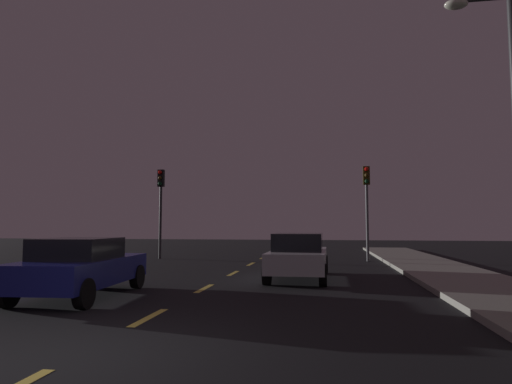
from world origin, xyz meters
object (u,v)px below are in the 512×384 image
traffic_signal_left (161,196)px  street_lamp_right (506,113)px  car_stopped_ahead (299,255)px  traffic_signal_right (367,194)px  car_adjacent_lane (81,266)px

traffic_signal_left → street_lamp_right: 16.75m
car_stopped_ahead → traffic_signal_left: bearing=136.2°
traffic_signal_right → car_adjacent_lane: 14.45m
traffic_signal_right → car_stopped_ahead: (-2.90, -7.36, -2.50)m
traffic_signal_right → car_adjacent_lane: bearing=-123.9°
traffic_signal_left → car_stopped_ahead: bearing=-43.8°
car_adjacent_lane → street_lamp_right: bearing=6.0°
car_stopped_ahead → car_adjacent_lane: bearing=-138.5°
traffic_signal_left → street_lamp_right: street_lamp_right is taller
car_stopped_ahead → car_adjacent_lane: size_ratio=1.08×
street_lamp_right → car_adjacent_lane: bearing=-174.0°
car_stopped_ahead → street_lamp_right: bearing=-33.4°
traffic_signal_left → car_adjacent_lane: bearing=-77.4°
traffic_signal_left → car_adjacent_lane: (2.64, -11.82, -2.55)m
car_adjacent_lane → street_lamp_right: street_lamp_right is taller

